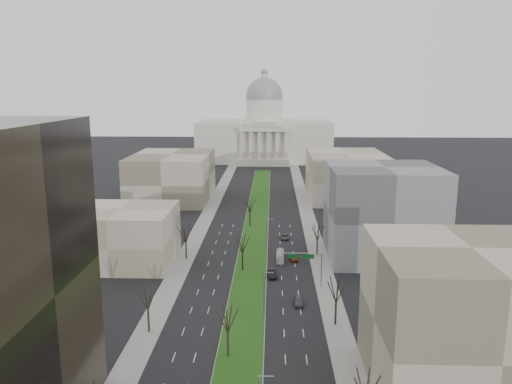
% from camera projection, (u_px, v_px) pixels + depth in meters
% --- Properties ---
extents(ground, '(600.00, 600.00, 0.00)m').
position_uv_depth(ground, '(256.00, 226.00, 161.01)').
color(ground, black).
rests_on(ground, ground).
extents(median, '(8.00, 222.03, 0.20)m').
position_uv_depth(median, '(256.00, 227.00, 160.00)').
color(median, '#999993').
rests_on(median, ground).
extents(sidewalk_left, '(5.00, 330.00, 0.15)m').
position_uv_depth(sidewalk_left, '(190.00, 250.00, 137.11)').
color(sidewalk_left, gray).
rests_on(sidewalk_left, ground).
extents(sidewalk_right, '(5.00, 330.00, 0.15)m').
position_uv_depth(sidewalk_right, '(317.00, 251.00, 135.97)').
color(sidewalk_right, gray).
rests_on(sidewalk_right, ground).
extents(capitol, '(80.00, 46.00, 55.00)m').
position_uv_depth(capitol, '(264.00, 134.00, 304.01)').
color(capitol, beige).
rests_on(capitol, ground).
extents(building_beige_left, '(26.00, 22.00, 14.00)m').
position_uv_depth(building_beige_left, '(122.00, 236.00, 126.42)').
color(building_beige_left, tan).
rests_on(building_beige_left, ground).
extents(building_tan_right, '(26.00, 24.00, 22.00)m').
position_uv_depth(building_tan_right, '(465.00, 321.00, 71.60)').
color(building_tan_right, gray).
rests_on(building_tan_right, ground).
extents(building_grey_right, '(28.00, 26.00, 24.00)m').
position_uv_depth(building_grey_right, '(383.00, 212.00, 130.05)').
color(building_grey_right, '#595B5E').
rests_on(building_grey_right, ground).
extents(building_far_left, '(30.00, 40.00, 18.00)m').
position_uv_depth(building_far_left, '(172.00, 177.00, 199.45)').
color(building_far_left, gray).
rests_on(building_far_left, ground).
extents(building_far_right, '(30.00, 40.00, 18.00)m').
position_uv_depth(building_far_right, '(346.00, 175.00, 202.05)').
color(building_far_right, tan).
rests_on(building_far_right, ground).
extents(tree_left_mid, '(5.40, 5.40, 9.72)m').
position_uv_depth(tree_left_mid, '(147.00, 296.00, 89.71)').
color(tree_left_mid, black).
rests_on(tree_left_mid, ground).
extents(tree_left_far, '(5.28, 5.28, 9.50)m').
position_uv_depth(tree_left_far, '(186.00, 234.00, 128.87)').
color(tree_left_far, black).
rests_on(tree_left_far, ground).
extents(tree_right_mid, '(5.52, 5.52, 9.94)m').
position_uv_depth(tree_right_mid, '(336.00, 289.00, 92.46)').
color(tree_right_mid, black).
rests_on(tree_right_mid, ground).
extents(tree_right_far, '(5.04, 5.04, 9.07)m').
position_uv_depth(tree_right_far, '(318.00, 232.00, 131.72)').
color(tree_right_far, black).
rests_on(tree_right_far, ground).
extents(tree_median_a, '(5.40, 5.40, 9.72)m').
position_uv_depth(tree_median_a, '(228.00, 318.00, 81.39)').
color(tree_median_a, black).
rests_on(tree_median_a, ground).
extents(tree_median_b, '(5.40, 5.40, 9.72)m').
position_uv_depth(tree_median_b, '(242.00, 243.00, 120.52)').
color(tree_median_b, black).
rests_on(tree_median_b, ground).
extents(tree_median_c, '(5.40, 5.40, 9.72)m').
position_uv_depth(tree_median_c, '(250.00, 205.00, 159.65)').
color(tree_median_c, black).
rests_on(tree_median_c, ground).
extents(streetlamp_median_b, '(1.90, 0.20, 9.16)m').
position_uv_depth(streetlamp_median_b, '(264.00, 294.00, 96.32)').
color(streetlamp_median_b, gray).
rests_on(streetlamp_median_b, ground).
extents(streetlamp_median_c, '(1.90, 0.20, 9.16)m').
position_uv_depth(streetlamp_median_c, '(267.00, 234.00, 135.45)').
color(streetlamp_median_c, gray).
rests_on(streetlamp_median_c, ground).
extents(mast_arm_signs, '(9.12, 0.24, 8.09)m').
position_uv_depth(mast_arm_signs, '(309.00, 261.00, 110.44)').
color(mast_arm_signs, gray).
rests_on(mast_arm_signs, ground).
extents(car_grey_near, '(1.94, 4.71, 1.60)m').
position_uv_depth(car_grey_near, '(299.00, 301.00, 102.55)').
color(car_grey_near, '#4C4E54').
rests_on(car_grey_near, ground).
extents(car_black, '(2.32, 5.35, 1.71)m').
position_uv_depth(car_black, '(272.00, 273.00, 117.74)').
color(car_black, black).
rests_on(car_black, ground).
extents(car_red, '(2.61, 4.95, 1.37)m').
position_uv_depth(car_red, '(293.00, 258.00, 128.93)').
color(car_red, maroon).
rests_on(car_red, ground).
extents(car_grey_far, '(2.17, 4.57, 1.26)m').
position_uv_depth(car_grey_far, '(285.00, 237.00, 147.33)').
color(car_grey_far, '#4B4F53').
rests_on(car_grey_far, ground).
extents(box_van, '(2.05, 8.21, 2.28)m').
position_uv_depth(box_van, '(280.00, 256.00, 129.02)').
color(box_van, white).
rests_on(box_van, ground).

